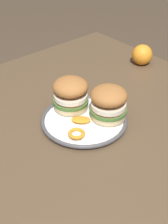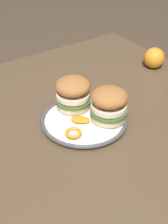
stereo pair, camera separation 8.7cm
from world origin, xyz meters
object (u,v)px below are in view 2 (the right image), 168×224
(whole_orange, at_px, (154,58))
(sandwich_half_left, at_px, (73,92))
(dinner_plate, at_px, (84,120))
(dining_table, at_px, (103,152))
(sandwich_half_right, at_px, (109,104))

(whole_orange, bearing_deg, sandwich_half_left, -80.35)
(sandwich_half_left, bearing_deg, dinner_plate, -6.65)
(dining_table, height_order, sandwich_half_left, sandwich_half_left)
(dinner_plate, relative_size, sandwich_half_right, 1.71)
(sandwich_half_left, xyz_separation_m, sandwich_half_right, (0.11, 0.05, 0.00))
(dinner_plate, bearing_deg, whole_orange, 108.57)
(dining_table, height_order, sandwich_half_right, sandwich_half_right)
(dining_table, height_order, dinner_plate, dinner_plate)
(dinner_plate, xyz_separation_m, whole_orange, (-0.15, 0.43, 0.03))
(dining_table, distance_m, sandwich_half_left, 0.21)
(sandwich_half_right, bearing_deg, sandwich_half_left, -154.59)
(whole_orange, bearing_deg, sandwich_half_right, -63.48)
(dining_table, bearing_deg, sandwich_half_left, -169.56)
(dinner_plate, height_order, sandwich_half_right, sandwich_half_right)
(sandwich_half_left, height_order, whole_orange, sandwich_half_left)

